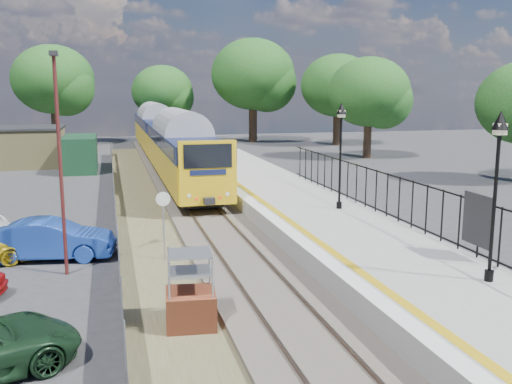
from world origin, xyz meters
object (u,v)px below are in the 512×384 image
object	(u,v)px
victorian_lamp_south	(498,157)
train	(165,136)
brick_plinth	(190,291)
carpark_lamp	(60,151)
car_yellow	(41,240)
speed_sign	(163,215)
car_blue	(51,240)
victorian_lamp_north	(341,131)

from	to	relation	value
victorian_lamp_south	train	world-z (taller)	victorian_lamp_south
brick_plinth	carpark_lamp	size ratio (longest dim) A/B	0.28
carpark_lamp	car_yellow	bearing A→B (deg)	113.03
carpark_lamp	victorian_lamp_south	bearing A→B (deg)	-29.04
victorian_lamp_south	brick_plinth	distance (m)	8.72
speed_sign	victorian_lamp_south	bearing A→B (deg)	-31.73
brick_plinth	car_blue	size ratio (longest dim) A/B	0.46
brick_plinth	car_blue	xyz separation A→B (m)	(-4.02, 7.23, -0.24)
car_yellow	victorian_lamp_south	bearing A→B (deg)	-141.13
train	brick_plinth	xyz separation A→B (m)	(-2.50, -32.33, -1.37)
victorian_lamp_south	car_yellow	xyz separation A→B (m)	(-12.40, 8.71, -3.69)
brick_plinth	carpark_lamp	bearing A→B (deg)	122.55
victorian_lamp_south	speed_sign	size ratio (longest dim) A/B	1.83
victorian_lamp_north	car_blue	world-z (taller)	victorian_lamp_north
victorian_lamp_north	speed_sign	distance (m)	8.85
victorian_lamp_south	victorian_lamp_north	distance (m)	10.00
train	car_yellow	bearing A→B (deg)	-105.64
train	brick_plinth	distance (m)	32.45
brick_plinth	speed_sign	xyz separation A→B (m)	(-0.10, 6.00, 0.71)
victorian_lamp_south	car_blue	bearing A→B (deg)	145.55
carpark_lamp	car_yellow	world-z (taller)	carpark_lamp
brick_plinth	speed_sign	world-z (taller)	speed_sign
victorian_lamp_south	brick_plinth	size ratio (longest dim) A/B	2.28
train	victorian_lamp_south	bearing A→B (deg)	-80.63
victorian_lamp_north	speed_sign	bearing A→B (deg)	-159.29
train	car_blue	world-z (taller)	train
victorian_lamp_north	train	xyz separation A→B (m)	(-5.30, 23.35, -1.96)
train	carpark_lamp	world-z (taller)	carpark_lamp
victorian_lamp_south	speed_sign	distance (m)	11.03
victorian_lamp_north	brick_plinth	distance (m)	12.35
victorian_lamp_north	car_blue	bearing A→B (deg)	-171.57
brick_plinth	speed_sign	size ratio (longest dim) A/B	0.80
victorian_lamp_north	car_blue	size ratio (longest dim) A/B	1.04
train	speed_sign	xyz separation A→B (m)	(-2.60, -26.33, -0.66)
car_yellow	speed_sign	bearing A→B (deg)	-127.57
victorian_lamp_south	car_yellow	size ratio (longest dim) A/B	1.10
victorian_lamp_south	train	size ratio (longest dim) A/B	0.11
speed_sign	carpark_lamp	size ratio (longest dim) A/B	0.35
victorian_lamp_south	speed_sign	xyz separation A→B (m)	(-8.10, 7.01, -2.62)
carpark_lamp	car_blue	distance (m)	3.93
car_blue	victorian_lamp_south	bearing A→B (deg)	-116.25
speed_sign	car_blue	distance (m)	4.22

